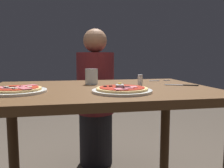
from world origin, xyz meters
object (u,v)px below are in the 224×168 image
at_px(dining_table, 101,108).
at_px(fork, 158,81).
at_px(salt_shaker, 140,80).
at_px(pizza_foreground, 122,90).
at_px(diner_person, 96,101).
at_px(pizza_across_left, 17,90).
at_px(water_glass_near, 92,78).
at_px(knife, 184,85).

bearing_deg(dining_table, fork, 31.58).
relative_size(fork, salt_shaker, 2.36).
height_order(pizza_foreground, diner_person, diner_person).
relative_size(pizza_across_left, salt_shaker, 4.25).
bearing_deg(water_glass_near, dining_table, -79.00).
xyz_separation_m(pizza_across_left, salt_shaker, (0.67, 0.13, 0.02)).
relative_size(water_glass_near, fork, 0.62).
height_order(pizza_foreground, fork, pizza_foreground).
relative_size(water_glass_near, knife, 0.53).
relative_size(knife, salt_shaker, 2.76).
bearing_deg(water_glass_near, diner_person, 80.57).
bearing_deg(pizza_across_left, water_glass_near, 34.48).
bearing_deg(dining_table, water_glass_near, 101.00).
xyz_separation_m(pizza_foreground, fork, (0.37, 0.47, -0.01)).
distance_m(dining_table, pizza_across_left, 0.45).
xyz_separation_m(water_glass_near, diner_person, (0.09, 0.53, -0.25)).
xyz_separation_m(dining_table, diner_person, (0.06, 0.70, -0.09)).
relative_size(pizza_foreground, fork, 1.86).
bearing_deg(fork, water_glass_near, -167.24).
distance_m(pizza_foreground, diner_person, 0.92).
height_order(knife, diner_person, diner_person).
bearing_deg(salt_shaker, fork, 49.16).
bearing_deg(fork, pizza_foreground, -128.77).
bearing_deg(pizza_across_left, salt_shaker, 11.43).
distance_m(pizza_across_left, salt_shaker, 0.68).
height_order(dining_table, diner_person, diner_person).
xyz_separation_m(pizza_across_left, fork, (0.88, 0.38, -0.01)).
distance_m(water_glass_near, diner_person, 0.60).
relative_size(pizza_foreground, water_glass_near, 3.00).
height_order(water_glass_near, salt_shaker, water_glass_near).
relative_size(dining_table, knife, 6.70).
relative_size(pizza_foreground, salt_shaker, 4.38).
distance_m(pizza_across_left, knife, 0.93).
xyz_separation_m(pizza_foreground, knife, (0.43, 0.19, -0.01)).
height_order(dining_table, water_glass_near, water_glass_near).
xyz_separation_m(fork, diner_person, (-0.40, 0.43, -0.21)).
bearing_deg(fork, knife, -79.74).
distance_m(water_glass_near, salt_shaker, 0.31).
relative_size(pizza_across_left, fork, 1.80).
relative_size(pizza_foreground, pizza_across_left, 1.03).
relative_size(dining_table, diner_person, 1.05).
bearing_deg(knife, fork, 100.26).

